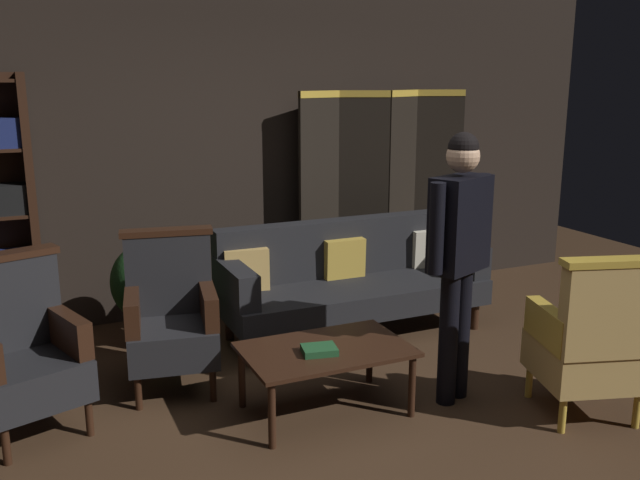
# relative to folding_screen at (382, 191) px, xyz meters

# --- Properties ---
(ground_plane) EXTENTS (10.00, 10.00, 0.00)m
(ground_plane) POSITION_rel_folding_screen_xyz_m (-1.27, -2.22, -0.99)
(ground_plane) COLOR #3D2819
(back_wall) EXTENTS (7.20, 0.10, 2.80)m
(back_wall) POSITION_rel_folding_screen_xyz_m (-1.27, 0.23, 0.41)
(back_wall) COLOR black
(back_wall) RESTS_ON ground_plane
(folding_screen) EXTENTS (1.71, 0.25, 1.90)m
(folding_screen) POSITION_rel_folding_screen_xyz_m (0.00, 0.00, 0.00)
(folding_screen) COLOR black
(folding_screen) RESTS_ON ground_plane
(velvet_couch) EXTENTS (2.12, 0.78, 0.88)m
(velvet_couch) POSITION_rel_folding_screen_xyz_m (-0.72, -0.77, -0.53)
(velvet_couch) COLOR black
(velvet_couch) RESTS_ON ground_plane
(coffee_table) EXTENTS (1.00, 0.64, 0.42)m
(coffee_table) POSITION_rel_folding_screen_xyz_m (-1.47, -1.97, -0.61)
(coffee_table) COLOR black
(coffee_table) RESTS_ON ground_plane
(armchair_gilt_accent) EXTENTS (0.72, 0.72, 1.04)m
(armchair_gilt_accent) POSITION_rel_folding_screen_xyz_m (-0.06, -2.68, -0.50)
(armchair_gilt_accent) COLOR gold
(armchair_gilt_accent) RESTS_ON ground_plane
(armchair_wing_left) EXTENTS (0.73, 0.73, 1.04)m
(armchair_wing_left) POSITION_rel_folding_screen_xyz_m (-3.15, -1.47, -0.50)
(armchair_wing_left) COLOR black
(armchair_wing_left) RESTS_ON ground_plane
(armchair_wing_right) EXTENTS (0.67, 0.67, 1.04)m
(armchair_wing_right) POSITION_rel_folding_screen_xyz_m (-2.25, -1.22, -0.50)
(armchair_wing_right) COLOR black
(armchair_wing_right) RESTS_ON ground_plane
(standing_figure) EXTENTS (0.55, 0.35, 1.70)m
(standing_figure) POSITION_rel_folding_screen_xyz_m (-0.66, -2.15, 0.04)
(standing_figure) COLOR black
(standing_figure) RESTS_ON ground_plane
(potted_plant) EXTENTS (0.50, 0.50, 0.79)m
(potted_plant) POSITION_rel_folding_screen_xyz_m (-2.28, -0.43, -0.53)
(potted_plant) COLOR brown
(potted_plant) RESTS_ON ground_plane
(book_green_cloth) EXTENTS (0.23, 0.20, 0.04)m
(book_green_cloth) POSITION_rel_folding_screen_xyz_m (-1.54, -2.04, -0.54)
(book_green_cloth) COLOR #1E4C28
(book_green_cloth) RESTS_ON coffee_table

